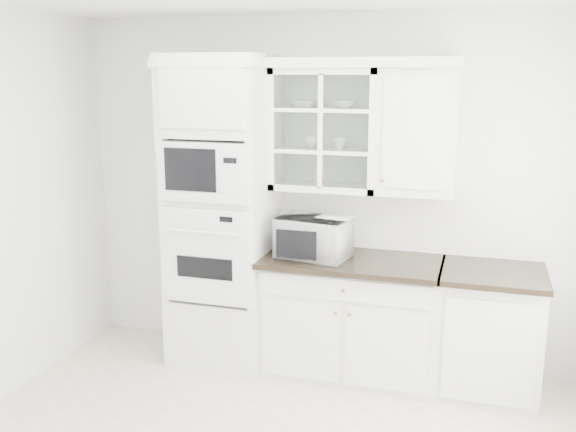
% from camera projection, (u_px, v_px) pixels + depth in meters
% --- Properties ---
extents(room_shell, '(4.00, 3.50, 2.70)m').
position_uv_depth(room_shell, '(273.00, 159.00, 3.70)').
color(room_shell, white).
rests_on(room_shell, ground).
extents(oven_column, '(0.76, 0.68, 2.40)m').
position_uv_depth(oven_column, '(222.00, 213.00, 4.96)').
color(oven_column, white).
rests_on(oven_column, ground).
extents(base_cabinet_run, '(1.32, 0.67, 0.92)m').
position_uv_depth(base_cabinet_run, '(351.00, 316.00, 4.86)').
color(base_cabinet_run, white).
rests_on(base_cabinet_run, ground).
extents(extra_base_cabinet, '(0.72, 0.67, 0.92)m').
position_uv_depth(extra_base_cabinet, '(489.00, 331.00, 4.57)').
color(extra_base_cabinet, white).
rests_on(extra_base_cabinet, ground).
extents(upper_cabinet_glass, '(0.80, 0.33, 0.90)m').
position_uv_depth(upper_cabinet_glass, '(326.00, 130.00, 4.75)').
color(upper_cabinet_glass, white).
rests_on(upper_cabinet_glass, room_shell).
extents(upper_cabinet_solid, '(0.55, 0.33, 0.90)m').
position_uv_depth(upper_cabinet_solid, '(418.00, 132.00, 4.56)').
color(upper_cabinet_solid, white).
rests_on(upper_cabinet_solid, room_shell).
extents(crown_molding, '(2.14, 0.38, 0.07)m').
position_uv_depth(crown_molding, '(312.00, 63.00, 4.65)').
color(crown_molding, white).
rests_on(crown_molding, room_shell).
extents(countertop_microwave, '(0.58, 0.50, 0.30)m').
position_uv_depth(countertop_microwave, '(315.00, 237.00, 4.77)').
color(countertop_microwave, white).
rests_on(countertop_microwave, base_cabinet_run).
extents(bowl_a, '(0.27, 0.27, 0.06)m').
position_uv_depth(bowl_a, '(307.00, 104.00, 4.77)').
color(bowl_a, white).
rests_on(bowl_a, upper_cabinet_glass).
extents(bowl_b, '(0.19, 0.19, 0.05)m').
position_uv_depth(bowl_b, '(343.00, 105.00, 4.67)').
color(bowl_b, white).
rests_on(bowl_b, upper_cabinet_glass).
extents(cup_a, '(0.12, 0.12, 0.09)m').
position_uv_depth(cup_a, '(312.00, 142.00, 4.82)').
color(cup_a, white).
rests_on(cup_a, upper_cabinet_glass).
extents(cup_b, '(0.12, 0.12, 0.09)m').
position_uv_depth(cup_b, '(340.00, 143.00, 4.72)').
color(cup_b, white).
rests_on(cup_b, upper_cabinet_glass).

